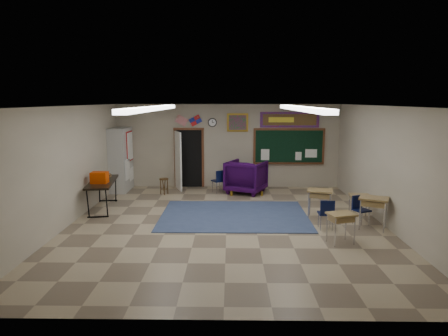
{
  "coord_description": "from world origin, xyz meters",
  "views": [
    {
      "loc": [
        0.09,
        -9.82,
        3.15
      ],
      "look_at": [
        -0.09,
        1.5,
        1.21
      ],
      "focal_mm": 32.0,
      "sensor_mm": 36.0,
      "label": 1
    }
  ],
  "objects_px": {
    "wingback_armchair": "(246,177)",
    "folding_table": "(103,194)",
    "student_desk_front_right": "(359,205)",
    "wooden_stool": "(164,186)",
    "student_desk_front_left": "(320,202)"
  },
  "relations": [
    {
      "from": "wingback_armchair",
      "to": "student_desk_front_right",
      "type": "bearing_deg",
      "value": 159.17
    },
    {
      "from": "wingback_armchair",
      "to": "wooden_stool",
      "type": "bearing_deg",
      "value": 30.51
    },
    {
      "from": "folding_table",
      "to": "wooden_stool",
      "type": "bearing_deg",
      "value": 43.21
    },
    {
      "from": "student_desk_front_right",
      "to": "folding_table",
      "type": "distance_m",
      "value": 7.22
    },
    {
      "from": "wingback_armchair",
      "to": "folding_table",
      "type": "relative_size",
      "value": 0.59
    },
    {
      "from": "student_desk_front_left",
      "to": "folding_table",
      "type": "height_order",
      "value": "folding_table"
    },
    {
      "from": "wooden_stool",
      "to": "wingback_armchair",
      "type": "bearing_deg",
      "value": 6.19
    },
    {
      "from": "wingback_armchair",
      "to": "wooden_stool",
      "type": "distance_m",
      "value": 2.81
    },
    {
      "from": "wingback_armchair",
      "to": "student_desk_front_right",
      "type": "height_order",
      "value": "wingback_armchair"
    },
    {
      "from": "folding_table",
      "to": "student_desk_front_left",
      "type": "bearing_deg",
      "value": -15.97
    },
    {
      "from": "student_desk_front_left",
      "to": "wooden_stool",
      "type": "bearing_deg",
      "value": 165.75
    },
    {
      "from": "wingback_armchair",
      "to": "wooden_stool",
      "type": "relative_size",
      "value": 2.24
    },
    {
      "from": "student_desk_front_left",
      "to": "folding_table",
      "type": "distance_m",
      "value": 6.17
    },
    {
      "from": "folding_table",
      "to": "student_desk_front_right",
      "type": "bearing_deg",
      "value": -14.49
    },
    {
      "from": "wingback_armchair",
      "to": "student_desk_front_left",
      "type": "bearing_deg",
      "value": 146.16
    }
  ]
}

